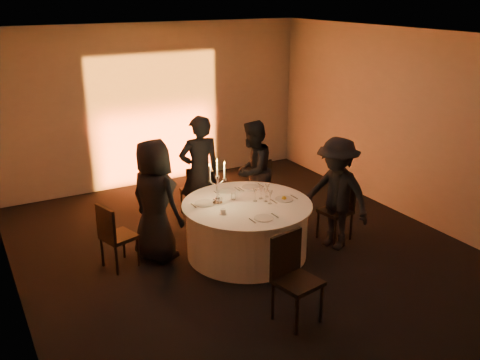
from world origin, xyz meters
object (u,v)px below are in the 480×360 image
guest_right (336,194)px  coffee_cup (223,212)px  chair_back_left (196,188)px  chair_right (339,205)px  guest_left (155,201)px  banquet_table (247,229)px  candelabra (217,188)px  chair_left (114,233)px  chair_back_right (261,183)px  guest_back_right (252,171)px  guest_back_left (200,172)px  chair_front (293,272)px

guest_right → coffee_cup: bearing=-116.5°
chair_back_left → coffee_cup: bearing=79.8°
chair_right → guest_right: 0.43m
chair_back_left → guest_left: 1.57m
banquet_table → candelabra: candelabra is taller
chair_left → guest_right: guest_right is taller
chair_back_right → chair_back_left: bearing=-50.3°
guest_back_right → candelabra: size_ratio=2.49×
banquet_table → guest_left: guest_left is taller
chair_back_right → guest_back_right: 0.50m
chair_left → chair_back_left: bearing=-74.0°
chair_left → guest_back_left: size_ratio=0.51×
chair_back_left → candelabra: bearing=80.5°
banquet_table → chair_back_right: (1.00, 1.29, 0.09)m
banquet_table → candelabra: size_ratio=2.76×
guest_right → guest_back_right: bearing=-178.6°
chair_back_left → guest_right: 2.39m
chair_right → coffee_cup: (-1.92, 0.04, 0.28)m
chair_back_left → guest_right: bearing=125.4°
chair_left → chair_front: bearing=-162.8°
chair_right → guest_back_left: 2.18m
guest_left → guest_right: bearing=-134.5°
chair_back_left → chair_front: chair_front is taller
chair_left → chair_right: size_ratio=0.98×
chair_back_left → chair_right: bearing=132.9°
chair_back_right → guest_right: bearing=62.4°
chair_back_right → chair_front: size_ratio=0.84×
chair_front → chair_right: bearing=27.7°
banquet_table → chair_right: chair_right is taller
guest_back_left → guest_right: 2.12m
chair_back_right → candelabra: size_ratio=1.31×
chair_back_left → guest_back_right: size_ratio=0.54×
chair_right → guest_back_right: guest_back_right is taller
guest_left → chair_back_left: bearing=-68.7°
banquet_table → chair_back_left: chair_back_left is taller
chair_back_right → chair_front: (-1.32, -2.90, 0.10)m
chair_front → guest_back_left: bearing=76.0°
chair_right → chair_front: bearing=-60.6°
chair_back_right → guest_back_right: bearing=2.9°
guest_back_right → candelabra: 1.39m
chair_back_right → chair_front: 3.19m
chair_left → coffee_cup: chair_left is taller
chair_front → candelabra: size_ratio=1.57×
guest_left → chair_right: bearing=-128.7°
guest_left → chair_left: bearing=67.6°
guest_left → guest_back_left: 1.23m
guest_back_left → guest_back_right: size_ratio=1.09×
banquet_table → chair_left: chair_left is taller
chair_back_right → chair_front: chair_front is taller
guest_left → coffee_cup: size_ratio=15.57×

